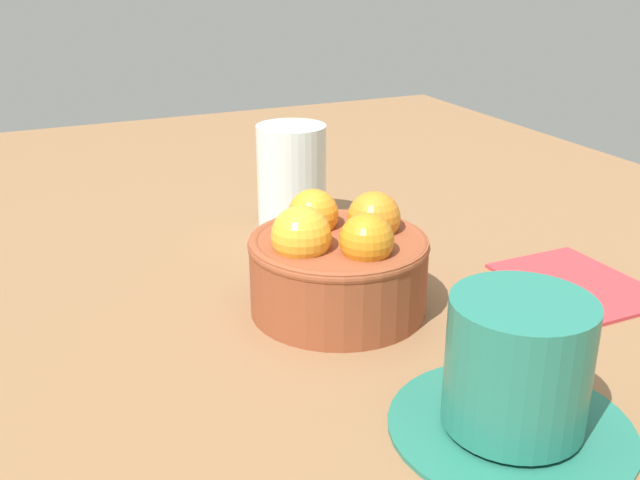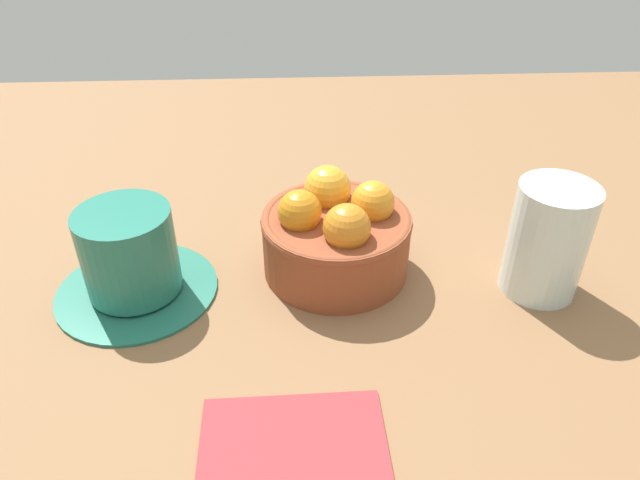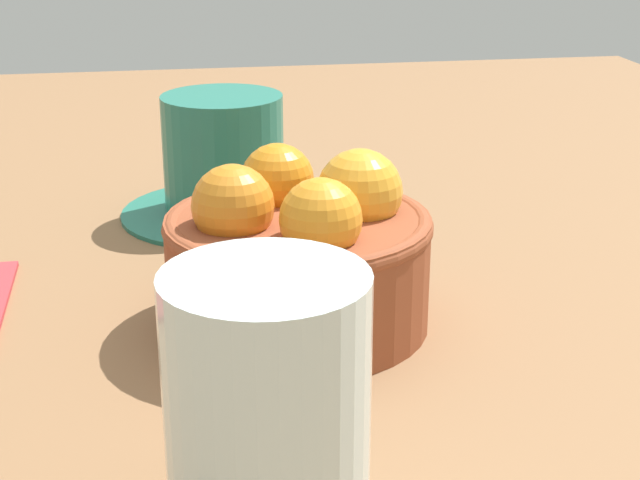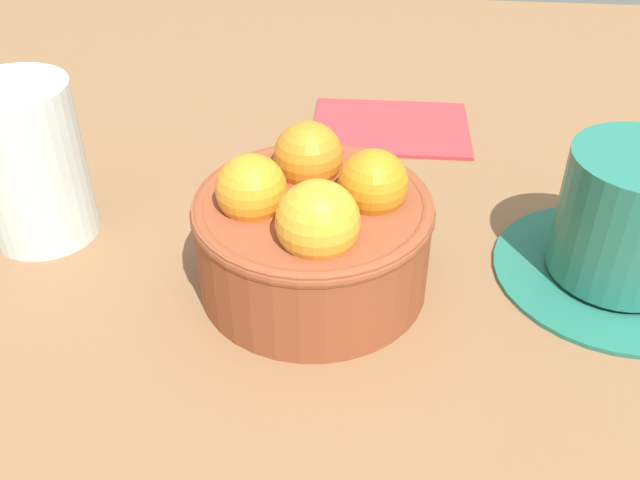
% 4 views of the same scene
% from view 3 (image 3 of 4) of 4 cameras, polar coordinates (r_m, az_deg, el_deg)
% --- Properties ---
extents(ground_plane, '(1.49, 1.07, 0.04)m').
position_cam_3_polar(ground_plane, '(0.52, -1.24, -6.66)').
color(ground_plane, brown).
extents(terracotta_bowl, '(0.14, 0.14, 0.09)m').
position_cam_3_polar(terracotta_bowl, '(0.50, -1.25, -0.73)').
color(terracotta_bowl, brown).
rests_on(terracotta_bowl, ground_plane).
extents(coffee_cup, '(0.14, 0.14, 0.08)m').
position_cam_3_polar(coffee_cup, '(0.67, -5.69, 4.52)').
color(coffee_cup, '#236D59').
rests_on(coffee_cup, ground_plane).
extents(water_glass, '(0.07, 0.07, 0.10)m').
position_cam_3_polar(water_glass, '(0.33, -3.10, -10.63)').
color(water_glass, silver).
rests_on(water_glass, ground_plane).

